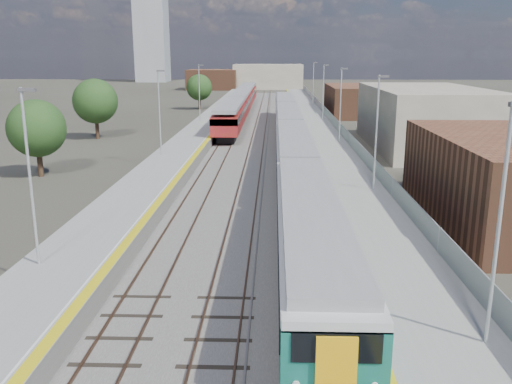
{
  "coord_description": "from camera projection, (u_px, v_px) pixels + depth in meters",
  "views": [
    {
      "loc": [
        -0.09,
        -13.54,
        9.78
      ],
      "look_at": [
        -1.1,
        16.24,
        2.2
      ],
      "focal_mm": 38.0,
      "sensor_mm": 36.0,
      "label": 1
    }
  ],
  "objects": [
    {
      "name": "tree_c",
      "position": [
        199.0,
        87.0,
        98.1
      ],
      "size": [
        4.68,
        4.68,
        6.35
      ],
      "color": "#382619",
      "rests_on": "ground"
    },
    {
      "name": "buildings",
      "position": [
        209.0,
        51.0,
        147.72
      ],
      "size": [
        72.0,
        185.5,
        40.0
      ],
      "color": "brown",
      "rests_on": "ground"
    },
    {
      "name": "tracks",
      "position": [
        262.0,
        134.0,
        68.03
      ],
      "size": [
        8.96,
        160.0,
        0.17
      ],
      "color": "#4C3323",
      "rests_on": "ground"
    },
    {
      "name": "platform_right",
      "position": [
        318.0,
        133.0,
        66.06
      ],
      "size": [
        4.7,
        155.0,
        8.52
      ],
      "color": "slate",
      "rests_on": "ground"
    },
    {
      "name": "tree_b",
      "position": [
        95.0,
        101.0,
        63.58
      ],
      "size": [
        5.22,
        5.22,
        7.08
      ],
      "color": "#382619",
      "rests_on": "ground"
    },
    {
      "name": "platform_left",
      "position": [
        201.0,
        132.0,
        66.53
      ],
      "size": [
        4.3,
        155.0,
        8.52
      ],
      "color": "slate",
      "rests_on": "ground"
    },
    {
      "name": "red_train",
      "position": [
        241.0,
        102.0,
        87.8
      ],
      "size": [
        3.05,
        61.69,
        3.84
      ],
      "color": "black",
      "rests_on": "ground"
    },
    {
      "name": "ground",
      "position": [
        275.0,
        140.0,
        63.95
      ],
      "size": [
        320.0,
        320.0,
        0.0
      ],
      "primitive_type": "plane",
      "color": "#47443A",
      "rests_on": "ground"
    },
    {
      "name": "green_train",
      "position": [
        291.0,
        136.0,
        51.92
      ],
      "size": [
        2.85,
        79.26,
        3.13
      ],
      "color": "black",
      "rests_on": "ground"
    },
    {
      "name": "tree_a",
      "position": [
        37.0,
        128.0,
        43.77
      ],
      "size": [
        4.67,
        4.67,
        6.32
      ],
      "color": "#382619",
      "rests_on": "ground"
    },
    {
      "name": "ballast_bed",
      "position": [
        257.0,
        136.0,
        66.44
      ],
      "size": [
        10.5,
        155.0,
        0.06
      ],
      "primitive_type": "cube",
      "color": "#565451",
      "rests_on": "ground"
    },
    {
      "name": "tree_d",
      "position": [
        411.0,
        98.0,
        83.01
      ],
      "size": [
        3.93,
        3.93,
        5.33
      ],
      "color": "#382619",
      "rests_on": "ground"
    }
  ]
}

